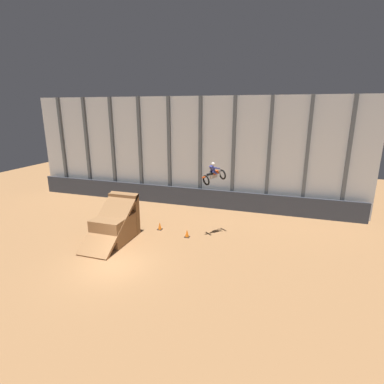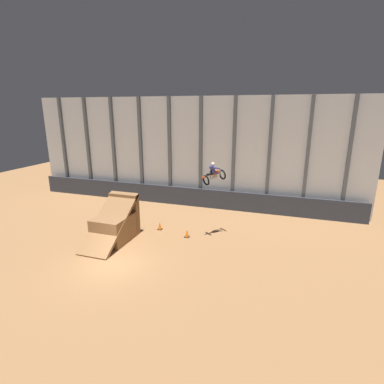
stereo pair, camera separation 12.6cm
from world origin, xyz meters
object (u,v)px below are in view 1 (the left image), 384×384
traffic_cone_near_ramp (160,226)px  traffic_cone_arena_edge (187,233)px  rider_bike_solo (214,174)px  dirt_ramp (116,224)px

traffic_cone_near_ramp → traffic_cone_arena_edge: (2.42, -0.68, 0.00)m
rider_bike_solo → traffic_cone_arena_edge: bearing=-115.2°
dirt_ramp → rider_bike_solo: 7.63m
rider_bike_solo → traffic_cone_arena_edge: rider_bike_solo is taller
rider_bike_solo → traffic_cone_arena_edge: (-1.69, -0.80, -4.27)m
traffic_cone_near_ramp → rider_bike_solo: bearing=1.7°
rider_bike_solo → traffic_cone_near_ramp: rider_bike_solo is taller
dirt_ramp → traffic_cone_arena_edge: dirt_ramp is taller
rider_bike_solo → traffic_cone_near_ramp: 5.92m
rider_bike_solo → traffic_cone_arena_edge: size_ratio=2.94×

